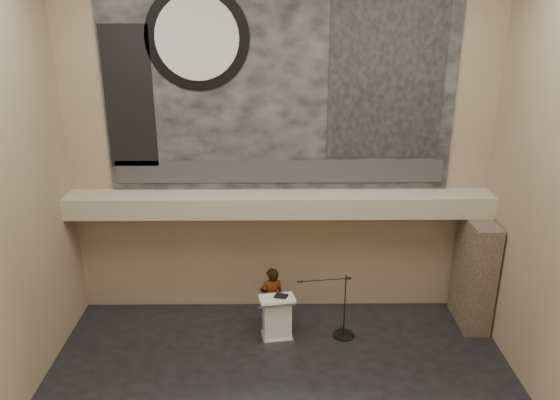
{
  "coord_description": "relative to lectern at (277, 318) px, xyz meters",
  "views": [
    {
      "loc": [
        -0.11,
        -8.42,
        7.52
      ],
      "look_at": [
        0.0,
        3.2,
        3.2
      ],
      "focal_mm": 35.0,
      "sensor_mm": 36.0,
      "label": 1
    }
  ],
  "objects": [
    {
      "name": "lectern",
      "position": [
        0.0,
        0.0,
        0.0
      ],
      "size": [
        0.88,
        0.68,
        1.14
      ],
      "rotation": [
        0.0,
        0.0,
        0.15
      ],
      "color": "silver",
      "rests_on": "floor"
    },
    {
      "name": "banner_building_print",
      "position": [
        2.48,
        1.45,
        5.25
      ],
      "size": [
        2.6,
        0.02,
        3.6
      ],
      "primitive_type": "cube",
      "color": "black",
      "rests_on": "banner"
    },
    {
      "name": "wall_back",
      "position": [
        0.08,
        1.52,
        3.7
      ],
      "size": [
        10.0,
        0.02,
        8.5
      ],
      "primitive_type": "cube",
      "color": "#8C7958",
      "rests_on": "floor"
    },
    {
      "name": "banner_text_strip",
      "position": [
        0.08,
        1.45,
        3.1
      ],
      "size": [
        7.76,
        0.02,
        0.55
      ],
      "primitive_type": "cube",
      "color": "#2B2B2B",
      "rests_on": "banner"
    },
    {
      "name": "sprinkler_right",
      "position": [
        1.98,
        1.07,
        2.12
      ],
      "size": [
        0.04,
        0.04,
        0.06
      ],
      "primitive_type": "cylinder",
      "color": "#B2893D",
      "rests_on": "soffit"
    },
    {
      "name": "banner_clock_face",
      "position": [
        -1.72,
        1.43,
        6.15
      ],
      "size": [
        1.84,
        0.02,
        1.84
      ],
      "primitive_type": "cylinder",
      "rotation": [
        1.57,
        0.0,
        0.0
      ],
      "color": "silver",
      "rests_on": "banner"
    },
    {
      "name": "wall_front",
      "position": [
        0.08,
        -6.48,
        3.7
      ],
      "size": [
        10.0,
        0.02,
        8.5
      ],
      "primitive_type": "cube",
      "color": "#8C7958",
      "rests_on": "floor"
    },
    {
      "name": "mic_stand",
      "position": [
        1.54,
        0.08,
        -0.32
      ],
      "size": [
        1.37,
        0.52,
        1.6
      ],
      "rotation": [
        0.0,
        0.0,
        0.13
      ],
      "color": "black",
      "rests_on": "floor"
    },
    {
      "name": "soffit",
      "position": [
        0.08,
        1.12,
        2.4
      ],
      "size": [
        10.0,
        0.8,
        0.5
      ],
      "primitive_type": "cube",
      "color": "tan",
      "rests_on": "wall_back"
    },
    {
      "name": "banner_clock_rim",
      "position": [
        -1.72,
        1.45,
        6.15
      ],
      "size": [
        2.3,
        0.02,
        2.3
      ],
      "primitive_type": "cylinder",
      "rotation": [
        1.57,
        0.0,
        0.0
      ],
      "color": "black",
      "rests_on": "banner"
    },
    {
      "name": "binder",
      "position": [
        0.1,
        0.01,
        0.56
      ],
      "size": [
        0.35,
        0.32,
        0.04
      ],
      "primitive_type": "cube",
      "rotation": [
        0.0,
        0.0,
        -0.35
      ],
      "color": "black",
      "rests_on": "lectern"
    },
    {
      "name": "stone_pier",
      "position": [
        4.73,
        0.67,
        0.8
      ],
      "size": [
        0.6,
        1.4,
        2.7
      ],
      "primitive_type": "cube",
      "color": "#45382A",
      "rests_on": "floor"
    },
    {
      "name": "banner",
      "position": [
        0.08,
        1.49,
        5.15
      ],
      "size": [
        8.0,
        0.05,
        5.0
      ],
      "primitive_type": "cube",
      "color": "black",
      "rests_on": "wall_back"
    },
    {
      "name": "speaker_person",
      "position": [
        -0.12,
        0.45,
        0.25
      ],
      "size": [
        0.64,
        0.47,
        1.61
      ],
      "primitive_type": "imported",
      "rotation": [
        0.0,
        0.0,
        3.29
      ],
      "color": "white",
      "rests_on": "floor"
    },
    {
      "name": "sprinkler_left",
      "position": [
        -1.52,
        1.07,
        2.12
      ],
      "size": [
        0.04,
        0.04,
        0.06
      ],
      "primitive_type": "cylinder",
      "color": "#B2893D",
      "rests_on": "soffit"
    },
    {
      "name": "banner_brick_print",
      "position": [
        -3.32,
        1.45,
        4.85
      ],
      "size": [
        1.1,
        0.02,
        3.2
      ],
      "primitive_type": "cube",
      "color": "black",
      "rests_on": "banner"
    },
    {
      "name": "papers",
      "position": [
        -0.15,
        -0.02,
        0.55
      ],
      "size": [
        0.25,
        0.31,
        0.0
      ],
      "primitive_type": "cube",
      "rotation": [
        0.0,
        0.0,
        0.21
      ],
      "color": "silver",
      "rests_on": "lectern"
    }
  ]
}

